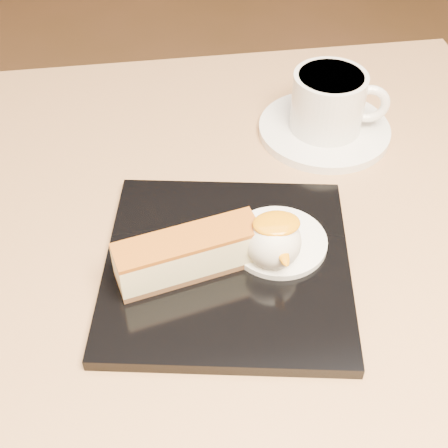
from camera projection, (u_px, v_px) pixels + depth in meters
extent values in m
cube|color=#955E36|center=(192.00, 301.00, 0.57)|extent=(0.80, 0.80, 0.04)
cube|color=black|center=(227.00, 266.00, 0.57)|extent=(0.26, 0.26, 0.01)
cube|color=brown|center=(189.00, 268.00, 0.55)|extent=(0.13, 0.06, 0.01)
cube|color=#FFEEA6|center=(188.00, 253.00, 0.54)|extent=(0.13, 0.06, 0.03)
cube|color=#8A3F0F|center=(187.00, 239.00, 0.53)|extent=(0.13, 0.06, 0.00)
cylinder|color=white|center=(278.00, 242.00, 0.58)|extent=(0.09, 0.09, 0.01)
sphere|color=white|center=(273.00, 242.00, 0.54)|extent=(0.05, 0.05, 0.05)
ellipsoid|color=orange|center=(276.00, 223.00, 0.53)|extent=(0.04, 0.03, 0.01)
ellipsoid|color=green|center=(243.00, 227.00, 0.58)|extent=(0.02, 0.01, 0.00)
ellipsoid|color=green|center=(251.00, 222.00, 0.59)|extent=(0.02, 0.01, 0.00)
ellipsoid|color=green|center=(234.00, 222.00, 0.59)|extent=(0.01, 0.02, 0.00)
cylinder|color=white|center=(324.00, 130.00, 0.72)|extent=(0.15, 0.15, 0.01)
cylinder|color=white|center=(328.00, 102.00, 0.69)|extent=(0.08, 0.08, 0.07)
cylinder|color=black|center=(331.00, 77.00, 0.67)|extent=(0.07, 0.07, 0.00)
torus|color=white|center=(369.00, 104.00, 0.69)|extent=(0.05, 0.02, 0.05)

